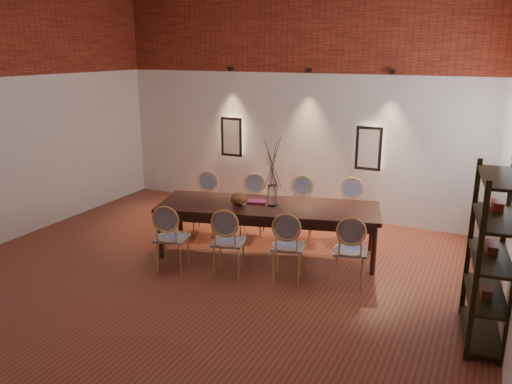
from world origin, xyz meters
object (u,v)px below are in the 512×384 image
at_px(chair_far_d, 351,212).
at_px(chair_far_a, 205,203).
at_px(chair_near_c, 288,246).
at_px(chair_far_c, 301,209).
at_px(chair_near_d, 350,250).
at_px(bowl, 239,199).
at_px(dining_table, 268,230).
at_px(shelving_rack, 490,258).
at_px(chair_near_a, 172,237).
at_px(chair_near_b, 229,242).
at_px(book, 257,202).
at_px(vase, 272,195).
at_px(chair_far_b, 252,206).

bearing_deg(chair_far_d, chair_far_a, -0.00).
distance_m(chair_near_c, chair_far_c, 1.57).
distance_m(chair_near_d, bowl, 1.79).
xyz_separation_m(dining_table, shelving_rack, (2.91, -1.04, 0.53)).
bearing_deg(shelving_rack, chair_near_c, 163.80).
distance_m(chair_near_a, shelving_rack, 3.86).
height_order(dining_table, bowl, bowl).
xyz_separation_m(chair_near_b, book, (-0.02, 0.90, 0.30)).
bearing_deg(chair_far_a, bowl, 132.01).
relative_size(chair_near_b, chair_far_a, 1.00).
height_order(dining_table, book, book).
distance_m(chair_near_c, shelving_rack, 2.40).
relative_size(chair_near_c, vase, 3.13).
bearing_deg(chair_near_d, book, 147.21).
distance_m(chair_far_a, chair_far_d, 2.35).
bearing_deg(chair_near_b, chair_near_a, 180.00).
height_order(dining_table, chair_near_b, chair_near_b).
xyz_separation_m(chair_near_d, bowl, (-1.73, 0.29, 0.37)).
height_order(chair_near_d, chair_far_d, same).
height_order(chair_far_a, chair_far_c, same).
xyz_separation_m(chair_near_a, bowl, (0.53, 0.90, 0.37)).
relative_size(chair_near_b, bowl, 3.92).
bearing_deg(book, chair_near_a, -123.72).
relative_size(chair_near_a, bowl, 3.92).
relative_size(chair_far_b, bowl, 3.92).
distance_m(chair_far_c, bowl, 1.22).
relative_size(chair_far_a, chair_far_c, 1.00).
bearing_deg(chair_near_a, book, 41.28).
xyz_separation_m(dining_table, bowl, (-0.40, -0.16, 0.46)).
height_order(chair_near_c, chair_far_a, same).
height_order(chair_near_c, vase, vase).
distance_m(chair_far_b, shelving_rack, 3.90).
xyz_separation_m(bowl, shelving_rack, (3.30, -0.88, 0.06)).
relative_size(chair_far_c, book, 3.62).
bearing_deg(bowl, dining_table, 21.75).
xyz_separation_m(chair_near_c, chair_far_b, (-1.16, 1.31, 0.00)).
relative_size(vase, book, 1.15).
distance_m(chair_near_b, bowl, 0.82).
height_order(chair_far_a, book, chair_far_a).
height_order(vase, bowl, vase).
bearing_deg(chair_near_b, chair_far_a, 116.54).
bearing_deg(chair_far_d, bowl, 27.56).
height_order(chair_near_c, chair_near_d, same).
bearing_deg(chair_far_a, shelving_rack, 145.60).
bearing_deg(dining_table, chair_far_d, 33.72).
xyz_separation_m(chair_far_c, shelving_rack, (2.73, -1.90, 0.43)).
bearing_deg(chair_far_d, chair_near_d, 90.00).
bearing_deg(bowl, shelving_rack, -14.97).
distance_m(chair_near_c, chair_far_b, 1.75).
distance_m(dining_table, chair_far_a, 1.41).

